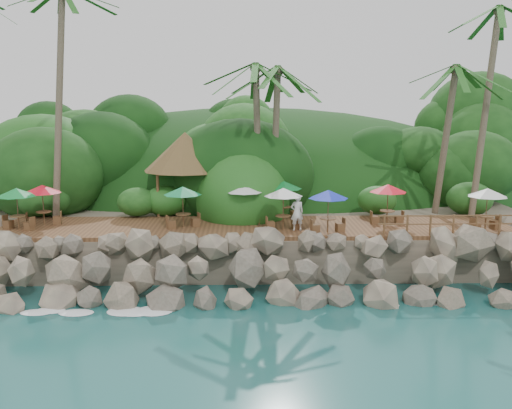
{
  "coord_description": "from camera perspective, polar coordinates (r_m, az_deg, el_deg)",
  "views": [
    {
      "loc": [
        -0.61,
        -21.98,
        8.42
      ],
      "look_at": [
        0.0,
        6.0,
        3.4
      ],
      "focal_mm": 39.19,
      "sensor_mm": 36.0,
      "label": 1
    }
  ],
  "objects": [
    {
      "name": "jungle_hill",
      "position": [
        46.26,
        -0.47,
        -0.32
      ],
      "size": [
        44.8,
        28.0,
        15.4
      ],
      "primitive_type": "ellipsoid",
      "color": "#143811",
      "rests_on": "ground"
    },
    {
      "name": "dining_clusters",
      "position": [
        28.1,
        -0.56,
        1.18
      ],
      "size": [
        25.06,
        5.1,
        2.08
      ],
      "color": "brown",
      "rests_on": "terrace"
    },
    {
      "name": "palapa",
      "position": [
        32.01,
        -7.23,
        5.37
      ],
      "size": [
        4.72,
        4.72,
        4.6
      ],
      "color": "brown",
      "rests_on": "ground"
    },
    {
      "name": "waiter",
      "position": [
        27.47,
        4.21,
        -0.81
      ],
      "size": [
        0.74,
        0.57,
        1.8
      ],
      "primitive_type": "imported",
      "rotation": [
        0.0,
        0.0,
        3.36
      ],
      "color": "white",
      "rests_on": "terrace"
    },
    {
      "name": "palms",
      "position": [
        31.1,
        -0.66,
        17.35
      ],
      "size": [
        33.73,
        7.06,
        13.62
      ],
      "color": "brown",
      "rests_on": "ground"
    },
    {
      "name": "seawall",
      "position": [
        25.07,
        0.2,
        -6.69
      ],
      "size": [
        29.0,
        4.0,
        2.3
      ],
      "primitive_type": null,
      "color": "gray",
      "rests_on": "ground"
    },
    {
      "name": "railing",
      "position": [
        28.23,
        20.57,
        -1.75
      ],
      "size": [
        8.3,
        0.1,
        1.0
      ],
      "color": "brown",
      "rests_on": "terrace"
    },
    {
      "name": "ground",
      "position": [
        23.55,
        0.32,
        -10.79
      ],
      "size": [
        140.0,
        140.0,
        0.0
      ],
      "primitive_type": "plane",
      "color": "#19514F",
      "rests_on": "ground"
    },
    {
      "name": "land_base",
      "position": [
        38.69,
        -0.32,
        -0.81
      ],
      "size": [
        32.0,
        25.2,
        2.1
      ],
      "primitive_type": "cube",
      "color": "gray",
      "rests_on": "ground"
    },
    {
      "name": "terrace",
      "position": [
        28.67,
        0.0,
        -2.36
      ],
      "size": [
        26.0,
        5.0,
        0.2
      ],
      "primitive_type": "cube",
      "color": "brown",
      "rests_on": "land_base"
    },
    {
      "name": "jungle_foliage",
      "position": [
        37.93,
        -0.3,
        -2.65
      ],
      "size": [
        44.0,
        16.0,
        12.0
      ],
      "primitive_type": null,
      "color": "#143811",
      "rests_on": "ground"
    },
    {
      "name": "foam_line",
      "position": [
        23.82,
        0.3,
        -10.46
      ],
      "size": [
        25.2,
        0.8,
        0.06
      ],
      "color": "white",
      "rests_on": "ground"
    }
  ]
}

